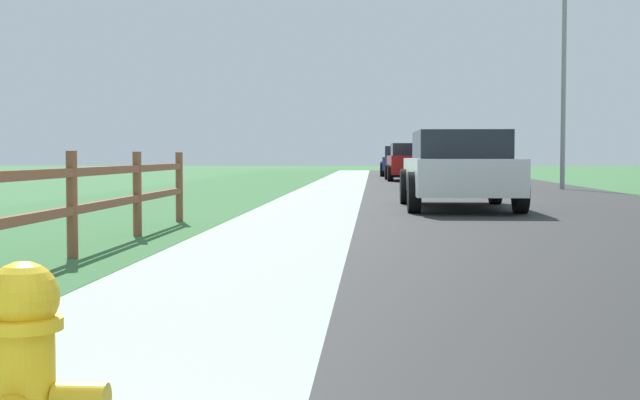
{
  "coord_description": "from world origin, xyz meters",
  "views": [
    {
      "loc": [
        0.27,
        -0.93,
        1.04
      ],
      "look_at": [
        -0.41,
        10.72,
        0.46
      ],
      "focal_mm": 51.52,
      "sensor_mm": 36.0,
      "label": 1
    }
  ],
  "objects": [
    {
      "name": "road_asphalt",
      "position": [
        3.5,
        27.0,
        0.0
      ],
      "size": [
        7.0,
        66.0,
        0.01
      ],
      "primitive_type": "cube",
      "color": "#2A2A2A",
      "rests_on": "ground"
    },
    {
      "name": "grass_verge",
      "position": [
        -4.5,
        27.0,
        0.01
      ],
      "size": [
        5.0,
        66.0,
        0.0
      ],
      "primitive_type": "cube",
      "color": "#376D39",
      "rests_on": "ground"
    },
    {
      "name": "parked_suv_white",
      "position": [
        1.9,
        16.84,
        0.78
      ],
      "size": [
        2.14,
        4.95,
        1.49
      ],
      "color": "white",
      "rests_on": "ground"
    },
    {
      "name": "curb_concrete",
      "position": [
        -3.0,
        27.0,
        0.0
      ],
      "size": [
        6.0,
        66.0,
        0.01
      ],
      "primitive_type": "cube",
      "color": "#A0B29F",
      "rests_on": "ground"
    },
    {
      "name": "parked_car_blue",
      "position": [
        1.66,
        44.13,
        0.73
      ],
      "size": [
        2.19,
        4.98,
        1.46
      ],
      "color": "navy",
      "rests_on": "ground"
    },
    {
      "name": "parked_car_red",
      "position": [
        1.82,
        36.05,
        0.74
      ],
      "size": [
        2.2,
        4.32,
        1.5
      ],
      "color": "maroon",
      "rests_on": "ground"
    },
    {
      "name": "street_lamp",
      "position": [
        6.03,
        26.94,
        4.08
      ],
      "size": [
        1.17,
        0.2,
        6.93
      ],
      "color": "gray",
      "rests_on": "ground"
    },
    {
      "name": "fire_hydrant",
      "position": [
        -0.74,
        1.62,
        0.38
      ],
      "size": [
        0.49,
        0.4,
        0.73
      ],
      "color": "yellow",
      "rests_on": "ground"
    },
    {
      "name": "ground_plane",
      "position": [
        0.0,
        25.0,
        0.0
      ],
      "size": [
        120.0,
        120.0,
        0.0
      ],
      "primitive_type": "plane",
      "color": "#376D39"
    },
    {
      "name": "parked_car_black",
      "position": [
        2.63,
        27.77,
        0.75
      ],
      "size": [
        2.03,
        4.34,
        1.52
      ],
      "color": "black",
      "rests_on": "ground"
    },
    {
      "name": "rail_fence",
      "position": [
        -2.72,
        6.73,
        0.63
      ],
      "size": [
        0.11,
        12.68,
        1.07
      ],
      "color": "brown",
      "rests_on": "ground"
    }
  ]
}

